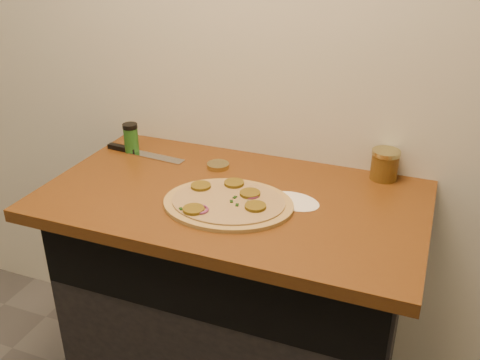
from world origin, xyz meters
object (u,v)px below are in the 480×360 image
at_px(chefs_knife, 138,152).
at_px(salsa_jar, 385,165).
at_px(pizza, 228,203).
at_px(spice_shaker, 131,138).

relative_size(chefs_knife, salsa_jar, 3.20).
relative_size(pizza, salsa_jar, 4.32).
bearing_deg(salsa_jar, pizza, -138.85).
height_order(chefs_knife, spice_shaker, spice_shaker).
bearing_deg(salsa_jar, chefs_knife, -172.27).
xyz_separation_m(chefs_knife, spice_shaker, (-0.03, 0.01, 0.05)).
bearing_deg(spice_shaker, salsa_jar, 6.80).
relative_size(chefs_knife, spice_shaker, 2.98).
height_order(salsa_jar, spice_shaker, spice_shaker).
relative_size(pizza, chefs_knife, 1.35).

